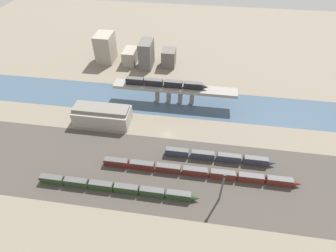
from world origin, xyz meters
name	(u,v)px	position (x,y,z in m)	size (l,w,h in m)	color
ground_plane	(168,134)	(0.00, 0.00, 0.00)	(400.00, 400.00, 0.00)	#756B5B
railbed_yard	(160,172)	(0.00, -24.00, 0.00)	(280.00, 42.00, 0.01)	#423D38
river_water	(174,102)	(0.00, 27.32, 0.00)	(320.00, 26.73, 0.01)	#3D5166
bridge	(175,90)	(0.00, 27.32, 8.69)	(69.37, 7.85, 10.60)	gray
train_on_bridge	(166,83)	(-4.99, 27.32, 12.46)	(46.27, 3.14, 3.80)	black
train_yard_near	(116,188)	(-15.94, -35.90, 1.83)	(67.52, 2.81, 3.72)	#23381E
train_yard_mid	(198,172)	(16.84, -22.95, 1.81)	(85.56, 2.90, 3.69)	#5B1E19
train_yard_far	(218,157)	(25.43, -13.20, 1.97)	(50.38, 2.78, 4.01)	#2D384C
warehouse_building	(102,115)	(-35.37, 4.80, 4.63)	(29.24, 12.35, 9.74)	#9E998E
signal_tower	(222,188)	(26.09, -34.16, 8.13)	(1.00, 0.78, 16.08)	#4C4C51
city_block_far_left	(105,48)	(-54.53, 70.18, 9.65)	(11.42, 15.25, 19.29)	gray
city_block_left	(130,56)	(-36.77, 69.08, 4.88)	(8.52, 14.39, 9.76)	gray
city_block_center	(146,54)	(-24.30, 66.19, 9.01)	(8.29, 15.05, 18.01)	#605B56
city_block_right	(169,58)	(-9.34, 69.34, 5.78)	(9.06, 11.10, 11.56)	#605B56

